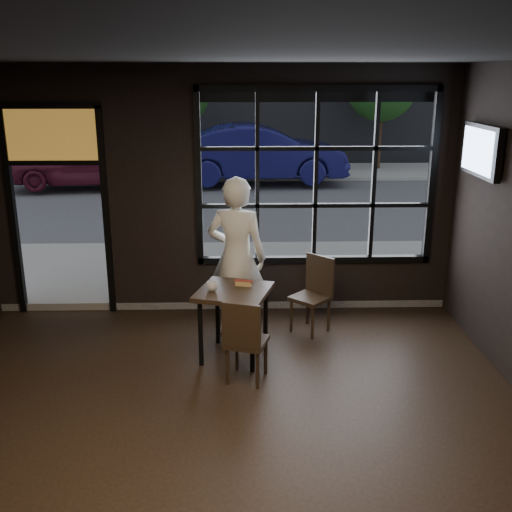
{
  "coord_description": "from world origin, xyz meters",
  "views": [
    {
      "loc": [
        0.24,
        -4.09,
        3.08
      ],
      "look_at": [
        0.4,
        2.2,
        1.15
      ],
      "focal_mm": 42.0,
      "sensor_mm": 36.0,
      "label": 1
    }
  ],
  "objects_px": {
    "chair_near": "(247,339)",
    "man": "(237,258)",
    "cafe_table": "(234,323)",
    "navy_car": "(259,153)"
  },
  "relations": [
    {
      "from": "chair_near",
      "to": "navy_car",
      "type": "xyz_separation_m",
      "value": [
        0.48,
        11.34,
        0.45
      ]
    },
    {
      "from": "cafe_table",
      "to": "chair_near",
      "type": "bearing_deg",
      "value": -59.36
    },
    {
      "from": "cafe_table",
      "to": "navy_car",
      "type": "distance_m",
      "value": 10.84
    },
    {
      "from": "cafe_table",
      "to": "chair_near",
      "type": "relative_size",
      "value": 0.89
    },
    {
      "from": "cafe_table",
      "to": "chair_near",
      "type": "height_order",
      "value": "chair_near"
    },
    {
      "from": "cafe_table",
      "to": "navy_car",
      "type": "bearing_deg",
      "value": 103.06
    },
    {
      "from": "chair_near",
      "to": "man",
      "type": "distance_m",
      "value": 1.28
    },
    {
      "from": "cafe_table",
      "to": "man",
      "type": "bearing_deg",
      "value": 103.45
    },
    {
      "from": "man",
      "to": "navy_car",
      "type": "distance_m",
      "value": 10.19
    },
    {
      "from": "navy_car",
      "to": "chair_near",
      "type": "bearing_deg",
      "value": 174.0
    }
  ]
}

